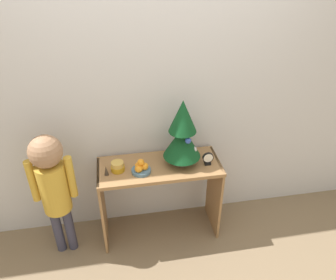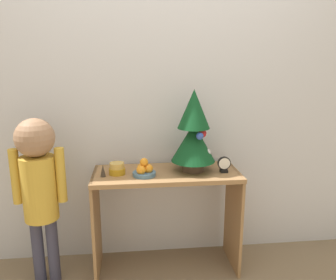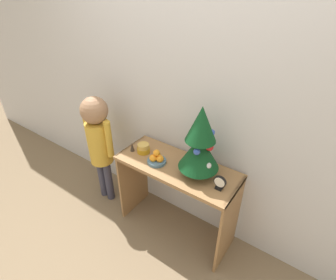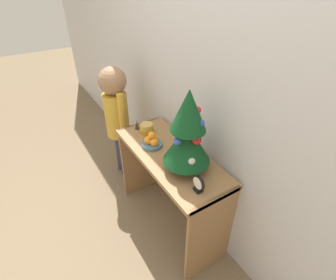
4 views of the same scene
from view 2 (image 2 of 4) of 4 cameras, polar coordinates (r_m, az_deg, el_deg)
The scene contains 8 objects.
back_wall at distance 2.39m, azimuth -0.93°, elevation 8.22°, with size 7.00×0.05×2.50m, color silver.
console_table at distance 2.31m, azimuth -0.29°, elevation -9.83°, with size 1.00×0.41×0.74m.
mini_tree at distance 2.20m, azimuth 4.48°, elevation 1.40°, with size 0.30×0.30×0.56m.
fruit_bowl at distance 2.17m, azimuth -4.21°, elevation -5.25°, with size 0.15×0.15×0.12m.
singing_bowl at distance 2.22m, azimuth -8.87°, elevation -4.96°, with size 0.11×0.11×0.08m.
desk_clock at distance 2.25m, azimuth 9.74°, elevation -4.26°, with size 0.09×0.04×0.11m.
figurine at distance 2.19m, azimuth -11.27°, elevation -5.26°, with size 0.04×0.04×0.08m.
child_figure at distance 2.26m, azimuth -21.60°, elevation -6.32°, with size 0.34×0.24×1.13m.
Camera 2 is at (-0.21, -1.91, 1.47)m, focal length 35.00 mm.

